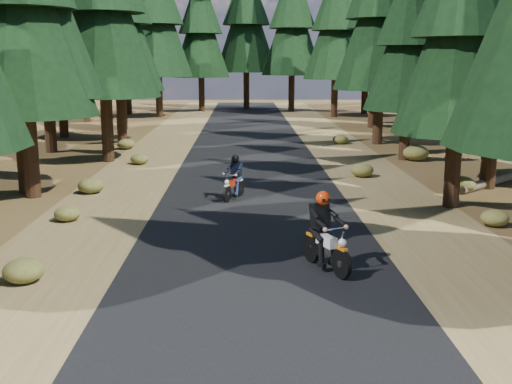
% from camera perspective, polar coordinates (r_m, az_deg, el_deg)
% --- Properties ---
extents(ground, '(120.00, 120.00, 0.00)m').
position_cam_1_polar(ground, '(15.30, 0.11, -5.17)').
color(ground, '#4B331A').
rests_on(ground, ground).
extents(road, '(6.00, 100.00, 0.01)m').
position_cam_1_polar(road, '(20.13, -0.20, -1.05)').
color(road, black).
rests_on(road, ground).
extents(shoulder_l, '(3.20, 100.00, 0.01)m').
position_cam_1_polar(shoulder_l, '(20.58, -13.12, -1.09)').
color(shoulder_l, brown).
rests_on(shoulder_l, ground).
extents(shoulder_r, '(3.20, 100.00, 0.01)m').
position_cam_1_polar(shoulder_r, '(20.73, 12.62, -0.98)').
color(shoulder_r, brown).
rests_on(shoulder_r, ground).
extents(log_near, '(3.73, 3.54, 0.32)m').
position_cam_1_polar(log_near, '(24.70, 20.42, 0.94)').
color(log_near, '#4C4233').
rests_on(log_near, ground).
extents(understory_shrubs, '(14.75, 30.57, 0.70)m').
position_cam_1_polar(understory_shrubs, '(22.51, 5.59, 0.93)').
color(understory_shrubs, '#474C1E').
rests_on(understory_shrubs, ground).
extents(rider_lead, '(1.30, 1.97, 1.69)m').
position_cam_1_polar(rider_lead, '(13.77, 6.24, -4.67)').
color(rider_lead, silver).
rests_on(rider_lead, road).
extents(rider_follow, '(1.08, 1.66, 1.43)m').
position_cam_1_polar(rider_follow, '(20.74, -2.00, 0.66)').
color(rider_follow, maroon).
rests_on(rider_follow, road).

